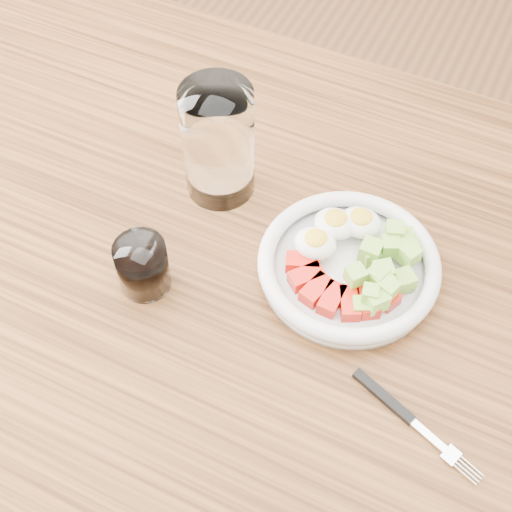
{
  "coord_description": "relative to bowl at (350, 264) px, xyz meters",
  "views": [
    {
      "loc": [
        0.21,
        -0.45,
        1.52
      ],
      "look_at": [
        -0.01,
        0.01,
        0.8
      ],
      "focal_mm": 50.0,
      "sensor_mm": 36.0,
      "label": 1
    }
  ],
  "objects": [
    {
      "name": "fork",
      "position": [
        0.12,
        -0.15,
        -0.02
      ],
      "size": [
        0.17,
        0.07,
        0.01
      ],
      "color": "black",
      "rests_on": "dining_table"
    },
    {
      "name": "dining_table",
      "position": [
        -0.1,
        -0.06,
        -0.12
      ],
      "size": [
        1.5,
        0.9,
        0.77
      ],
      "color": "brown",
      "rests_on": "ground"
    },
    {
      "name": "ground",
      "position": [
        -0.1,
        -0.06,
        -0.79
      ],
      "size": [
        4.0,
        4.0,
        0.0
      ],
      "primitive_type": "plane",
      "color": "brown",
      "rests_on": "ground"
    },
    {
      "name": "coffee_glass",
      "position": [
        -0.22,
        -0.12,
        0.01
      ],
      "size": [
        0.06,
        0.06,
        0.07
      ],
      "color": "white",
      "rests_on": "dining_table"
    },
    {
      "name": "bowl",
      "position": [
        0.0,
        0.0,
        0.0
      ],
      "size": [
        0.23,
        0.23,
        0.06
      ],
      "color": "silver",
      "rests_on": "dining_table"
    },
    {
      "name": "water_glass",
      "position": [
        -0.21,
        0.06,
        0.06
      ],
      "size": [
        0.09,
        0.09,
        0.17
      ],
      "primitive_type": "cylinder",
      "color": "white",
      "rests_on": "dining_table"
    }
  ]
}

